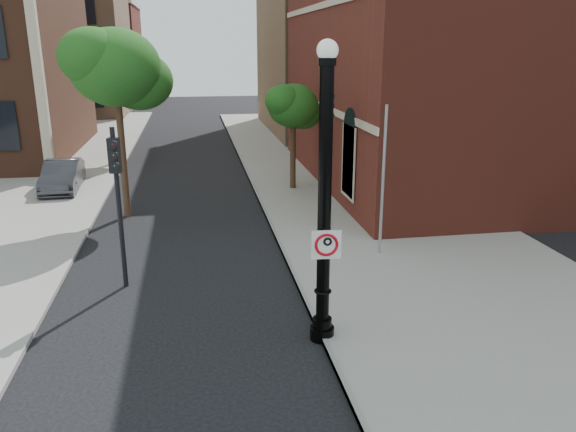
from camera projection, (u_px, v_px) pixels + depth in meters
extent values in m
plane|color=black|center=(226.00, 359.00, 11.14)|extent=(120.00, 120.00, 0.00)
cube|color=gray|center=(366.00, 206.00, 21.52)|extent=(8.00, 60.00, 0.12)
cube|color=gray|center=(12.00, 175.00, 26.65)|extent=(10.00, 50.00, 0.12)
cube|color=gray|center=(264.00, 210.00, 20.88)|extent=(0.10, 60.00, 0.14)
cube|color=maroon|center=(560.00, 44.00, 25.15)|extent=(22.00, 16.00, 12.00)
cube|color=black|center=(349.00, 162.00, 19.84)|extent=(0.08, 1.40, 2.40)
cube|color=beige|center=(319.00, 105.00, 24.12)|extent=(0.06, 16.00, 0.25)
cube|color=beige|center=(320.00, 6.00, 22.95)|extent=(0.06, 16.00, 0.25)
cube|color=beige|center=(32.00, 20.00, 24.00)|extent=(0.40, 0.40, 14.00)
cube|color=#9A7254|center=(54.00, 44.00, 48.95)|extent=(12.00, 12.00, 12.00)
cube|color=maroon|center=(84.00, 54.00, 62.44)|extent=(12.00, 12.00, 10.00)
cube|color=#9A7254|center=(421.00, 30.00, 39.95)|extent=(22.00, 14.00, 14.00)
cylinder|color=black|center=(322.00, 333.00, 11.86)|extent=(0.51, 0.51, 0.28)
cylinder|color=black|center=(322.00, 323.00, 11.80)|extent=(0.40, 0.40, 0.23)
cylinder|color=black|center=(324.00, 206.00, 11.04)|extent=(0.28, 0.28, 5.33)
torus|color=black|center=(323.00, 291.00, 11.58)|extent=(0.37, 0.37, 0.06)
cylinder|color=black|center=(327.00, 62.00, 10.24)|extent=(0.33, 0.33, 0.14)
sphere|color=silver|center=(328.00, 50.00, 10.19)|extent=(0.40, 0.40, 0.40)
cube|color=white|center=(326.00, 245.00, 11.12)|extent=(0.60, 0.07, 0.60)
cube|color=black|center=(327.00, 232.00, 11.04)|extent=(0.60, 0.06, 0.05)
cube|color=black|center=(326.00, 258.00, 11.20)|extent=(0.60, 0.06, 0.05)
cube|color=black|center=(312.00, 245.00, 11.10)|extent=(0.05, 0.01, 0.60)
cube|color=black|center=(340.00, 244.00, 11.14)|extent=(0.05, 0.01, 0.60)
torus|color=#B00713|center=(326.00, 245.00, 11.12)|extent=(0.48, 0.10, 0.48)
cube|color=#B00713|center=(326.00, 245.00, 11.12)|extent=(0.34, 0.04, 0.34)
cube|color=black|center=(323.00, 245.00, 11.12)|extent=(0.06, 0.01, 0.28)
torus|color=black|center=(328.00, 242.00, 11.10)|extent=(0.19, 0.07, 0.19)
cylinder|color=black|center=(327.00, 232.00, 11.04)|extent=(0.03, 0.02, 0.03)
imported|color=#313137|center=(62.00, 176.00, 23.75)|extent=(1.57, 4.02, 1.30)
cylinder|color=black|center=(119.00, 210.00, 13.91)|extent=(0.12, 0.12, 4.10)
cube|color=black|center=(114.00, 155.00, 13.51)|extent=(0.30, 0.28, 0.85)
sphere|color=#E50505|center=(114.00, 144.00, 13.30)|extent=(0.15, 0.15, 0.15)
sphere|color=#FF8C00|center=(115.00, 155.00, 13.37)|extent=(0.15, 0.15, 0.15)
sphere|color=#00E519|center=(116.00, 165.00, 13.45)|extent=(0.15, 0.15, 0.15)
cylinder|color=black|center=(327.00, 158.00, 18.31)|extent=(0.14, 0.14, 4.88)
cube|color=black|center=(328.00, 107.00, 17.84)|extent=(0.40, 0.38, 1.02)
sphere|color=#E50505|center=(331.00, 96.00, 17.61)|extent=(0.18, 0.18, 0.18)
sphere|color=#FF8C00|center=(331.00, 106.00, 17.70)|extent=(0.18, 0.18, 0.18)
sphere|color=#00E519|center=(331.00, 116.00, 17.78)|extent=(0.18, 0.18, 0.18)
cylinder|color=#999999|center=(383.00, 184.00, 15.87)|extent=(0.09, 0.09, 4.42)
cylinder|color=#372416|center=(122.00, 149.00, 19.71)|extent=(0.24, 0.24, 4.90)
ellipsoid|color=#1A4813|center=(115.00, 67.00, 18.90)|extent=(3.08, 3.08, 2.62)
ellipsoid|color=#1A4813|center=(139.00, 81.00, 19.68)|extent=(2.38, 2.38, 2.02)
ellipsoid|color=#1A4813|center=(93.00, 57.00, 18.30)|extent=(2.24, 2.24, 1.90)
cylinder|color=#372416|center=(121.00, 126.00, 29.01)|extent=(0.24, 0.24, 3.88)
ellipsoid|color=#1A4813|center=(117.00, 82.00, 28.36)|extent=(2.44, 2.44, 2.07)
ellipsoid|color=#1A4813|center=(130.00, 89.00, 28.98)|extent=(1.89, 1.89, 1.60)
ellipsoid|color=#1A4813|center=(105.00, 77.00, 27.89)|extent=(1.77, 1.77, 1.51)
cylinder|color=#372416|center=(293.00, 152.00, 23.55)|extent=(0.24, 0.24, 3.34)
ellipsoid|color=#1A4813|center=(293.00, 106.00, 22.99)|extent=(2.10, 2.10, 1.79)
ellipsoid|color=#1A4813|center=(303.00, 113.00, 23.53)|extent=(1.62, 1.62, 1.38)
ellipsoid|color=#1A4813|center=(284.00, 101.00, 22.58)|extent=(1.53, 1.53, 1.30)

